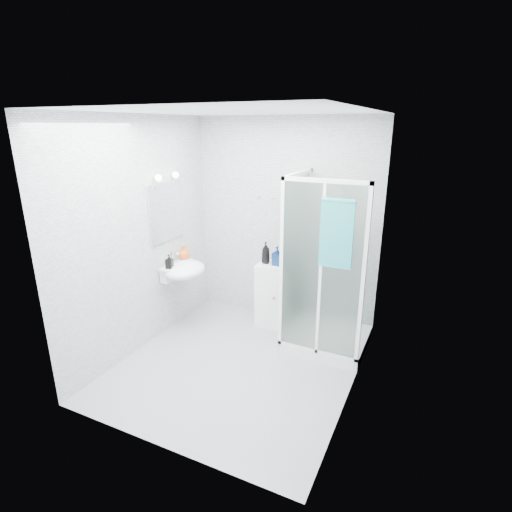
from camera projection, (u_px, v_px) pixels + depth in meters
The scene contains 12 objects.
room at pixel (236, 251), 3.94m from camera, with size 2.40×2.60×2.60m.
shower_enclosure at pixel (320, 311), 4.59m from camera, with size 0.90×0.95×2.00m.
wall_basin at pixel (183, 270), 4.88m from camera, with size 0.46×0.56×0.35m.
mirror at pixel (166, 212), 4.75m from camera, with size 0.02×0.60×0.70m, color white.
vanity_lights at pixel (167, 176), 4.59m from camera, with size 0.10×0.40×0.08m.
wall_hooks at pixel (265, 197), 5.02m from camera, with size 0.23×0.06×0.03m.
storage_cabinet at pixel (271, 294), 5.13m from camera, with size 0.36×0.38×0.83m.
hand_towel at pixel (337, 232), 3.82m from camera, with size 0.32×0.05×0.69m.
shampoo_bottle_a at pixel (266, 253), 4.99m from camera, with size 0.11×0.11×0.28m, color black.
shampoo_bottle_b at pixel (277, 256), 4.93m from camera, with size 0.11×0.11×0.24m, color #0D2350.
soap_dispenser_orange at pixel (184, 252), 5.02m from camera, with size 0.15×0.15×0.19m, color #DB5419.
soap_dispenser_black at pixel (169, 262), 4.72m from camera, with size 0.08×0.08×0.17m, color black.
Camera 1 is at (1.78, -3.32, 2.48)m, focal length 28.00 mm.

